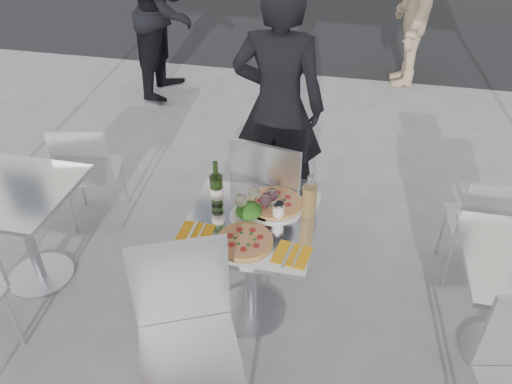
% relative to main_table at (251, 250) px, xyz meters
% --- Properties ---
extents(ground, '(80.00, 80.00, 0.00)m').
position_rel_main_table_xyz_m(ground, '(0.00, 0.00, -0.54)').
color(ground, slate).
extents(street_asphalt, '(24.00, 5.00, 0.00)m').
position_rel_main_table_xyz_m(street_asphalt, '(0.00, 6.50, -0.54)').
color(street_asphalt, black).
rests_on(street_asphalt, ground).
extents(main_table, '(0.72, 0.72, 0.75)m').
position_rel_main_table_xyz_m(main_table, '(0.00, 0.00, 0.00)').
color(main_table, '#B7BABF').
rests_on(main_table, ground).
extents(side_table_left, '(0.72, 0.72, 0.75)m').
position_rel_main_table_xyz_m(side_table_left, '(-1.50, 0.00, 0.00)').
color(side_table_left, '#B7BABF').
rests_on(side_table_left, ground).
extents(chair_far, '(0.55, 0.56, 1.02)m').
position_rel_main_table_xyz_m(chair_far, '(0.02, 0.51, 0.06)').
color(chair_far, silver).
rests_on(chair_far, ground).
extents(chair_near, '(0.62, 0.63, 1.03)m').
position_rel_main_table_xyz_m(chair_near, '(-0.16, -0.66, 0.07)').
color(chair_near, silver).
rests_on(chair_near, ground).
extents(side_chair_lfar, '(0.50, 0.51, 0.89)m').
position_rel_main_table_xyz_m(side_chair_lfar, '(-1.36, 0.63, -0.02)').
color(side_chair_lfar, silver).
rests_on(side_chair_lfar, ground).
extents(side_chair_rfar, '(0.42, 0.43, 0.88)m').
position_rel_main_table_xyz_m(side_chair_rfar, '(1.39, 0.58, -0.02)').
color(side_chair_rfar, silver).
rests_on(side_chair_rfar, ground).
extents(woman_diner, '(0.68, 0.45, 1.84)m').
position_rel_main_table_xyz_m(woman_diner, '(-0.04, 1.10, 0.38)').
color(woman_diner, black).
rests_on(woman_diner, ground).
extents(pedestrian_a, '(0.73, 0.93, 1.88)m').
position_rel_main_table_xyz_m(pedestrian_a, '(-1.70, 3.18, 0.40)').
color(pedestrian_a, black).
rests_on(pedestrian_a, ground).
extents(pedestrian_b, '(0.78, 1.27, 1.90)m').
position_rel_main_table_xyz_m(pedestrian_b, '(0.98, 4.00, 0.41)').
color(pedestrian_b, tan).
rests_on(pedestrian_b, ground).
extents(pizza_near, '(0.30, 0.30, 0.02)m').
position_rel_main_table_xyz_m(pizza_near, '(0.01, -0.17, 0.22)').
color(pizza_near, '#B98C48').
rests_on(pizza_near, main_table).
extents(pizza_far, '(0.35, 0.35, 0.03)m').
position_rel_main_table_xyz_m(pizza_far, '(0.10, 0.18, 0.23)').
color(pizza_far, white).
rests_on(pizza_far, main_table).
extents(salad_plate, '(0.22, 0.22, 0.09)m').
position_rel_main_table_xyz_m(salad_plate, '(-0.02, 0.04, 0.25)').
color(salad_plate, white).
rests_on(salad_plate, main_table).
extents(wine_bottle, '(0.07, 0.07, 0.29)m').
position_rel_main_table_xyz_m(wine_bottle, '(-0.22, 0.11, 0.32)').
color(wine_bottle, '#31501E').
rests_on(wine_bottle, main_table).
extents(carafe, '(0.08, 0.08, 0.29)m').
position_rel_main_table_xyz_m(carafe, '(0.31, 0.09, 0.33)').
color(carafe, tan).
rests_on(carafe, main_table).
extents(sugar_shaker, '(0.06, 0.06, 0.11)m').
position_rel_main_table_xyz_m(sugar_shaker, '(0.15, 0.06, 0.26)').
color(sugar_shaker, white).
rests_on(sugar_shaker, main_table).
extents(wineglass_white_a, '(0.07, 0.07, 0.16)m').
position_rel_main_table_xyz_m(wineglass_white_a, '(-0.06, 0.03, 0.32)').
color(wineglass_white_a, white).
rests_on(wineglass_white_a, main_table).
extents(wineglass_white_b, '(0.07, 0.07, 0.16)m').
position_rel_main_table_xyz_m(wineglass_white_b, '(-0.00, 0.12, 0.32)').
color(wineglass_white_b, white).
rests_on(wineglass_white_b, main_table).
extents(wineglass_red_a, '(0.07, 0.07, 0.16)m').
position_rel_main_table_xyz_m(wineglass_red_a, '(0.07, 0.06, 0.32)').
color(wineglass_red_a, white).
rests_on(wineglass_red_a, main_table).
extents(wineglass_red_b, '(0.07, 0.07, 0.16)m').
position_rel_main_table_xyz_m(wineglass_red_b, '(0.10, 0.12, 0.32)').
color(wineglass_red_b, white).
rests_on(wineglass_red_b, main_table).
extents(napkin_left, '(0.18, 0.20, 0.01)m').
position_rel_main_table_xyz_m(napkin_left, '(-0.27, -0.16, 0.21)').
color(napkin_left, orange).
rests_on(napkin_left, main_table).
extents(napkin_right, '(0.20, 0.20, 0.01)m').
position_rel_main_table_xyz_m(napkin_right, '(0.27, -0.22, 0.21)').
color(napkin_right, orange).
rests_on(napkin_right, main_table).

